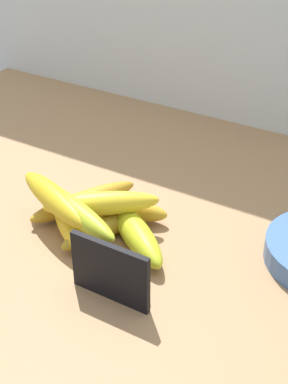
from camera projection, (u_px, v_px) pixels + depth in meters
counter_top at (105, 212)px, 89.50cm from camera, size 110.00×76.00×3.00cm
chalkboard_sign at (110, 274)px, 68.96cm from camera, size 11.00×1.80×8.40cm
banana_0 at (116, 208)px, 84.61cm from camera, size 16.44×7.89×3.69cm
banana_1 at (109, 225)px, 81.24cm from camera, size 8.34×16.72×3.24cm
banana_2 at (84, 201)px, 86.51cm from camera, size 10.65×17.78×3.23cm
banana_3 at (68, 220)px, 81.57cm from camera, size 14.49×12.88×3.98cm
banana_4 at (136, 234)px, 78.89cm from camera, size 15.02×12.44×3.94cm
banana_5 at (69, 207)px, 77.95cm from camera, size 20.18×9.37×3.36cm
banana_6 at (55, 199)px, 79.55cm from camera, size 16.98×9.76×3.56cm
banana_7 at (102, 204)px, 79.91cm from camera, size 15.28×12.85×3.48cm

